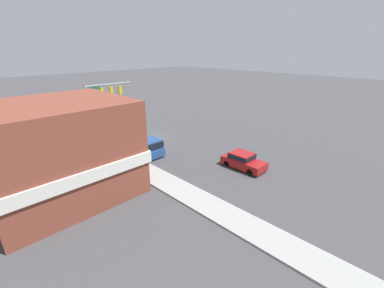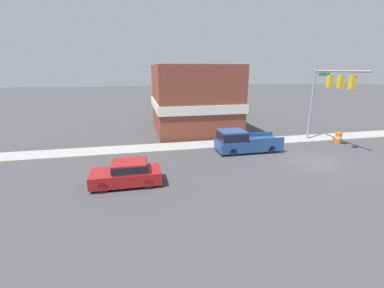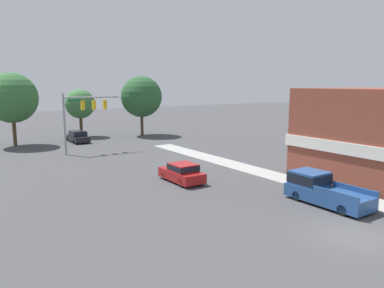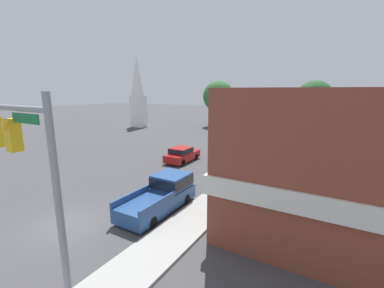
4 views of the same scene
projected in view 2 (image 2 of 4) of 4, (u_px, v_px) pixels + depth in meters
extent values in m
plane|color=#424244|center=(311.00, 160.00, 20.17)|extent=(200.00, 200.00, 0.00)
cube|color=#9E9E99|center=(274.00, 141.00, 25.50)|extent=(2.40, 60.00, 0.14)
cylinder|color=gray|center=(311.00, 104.00, 25.08)|extent=(0.22, 0.22, 7.24)
cylinder|color=gray|center=(340.00, 71.00, 21.33)|extent=(6.14, 0.18, 0.18)
cube|color=gold|center=(330.00, 81.00, 22.54)|extent=(0.36, 0.36, 1.05)
sphere|color=yellow|center=(332.00, 78.00, 22.49)|extent=(0.22, 0.22, 0.22)
cube|color=gold|center=(340.00, 82.00, 21.38)|extent=(0.36, 0.36, 1.05)
sphere|color=yellow|center=(343.00, 78.00, 21.33)|extent=(0.22, 0.22, 0.22)
cube|color=gold|center=(352.00, 83.00, 20.22)|extent=(0.36, 0.36, 1.05)
sphere|color=yellow|center=(355.00, 79.00, 20.18)|extent=(0.22, 0.22, 0.22)
cube|color=#196B38|center=(324.00, 74.00, 23.16)|extent=(1.40, 0.04, 0.30)
cylinder|color=black|center=(103.00, 188.00, 14.78)|extent=(0.22, 0.66, 0.66)
cylinder|color=black|center=(106.00, 176.00, 16.37)|extent=(0.22, 0.66, 0.66)
cylinder|color=black|center=(149.00, 184.00, 15.30)|extent=(0.22, 0.66, 0.66)
cylinder|color=black|center=(147.00, 173.00, 16.90)|extent=(0.22, 0.66, 0.66)
cube|color=maroon|center=(126.00, 176.00, 15.78)|extent=(1.92, 4.22, 0.75)
cube|color=maroon|center=(130.00, 166.00, 15.64)|extent=(1.77, 2.03, 0.59)
cube|color=black|center=(130.00, 166.00, 15.64)|extent=(1.79, 2.11, 0.41)
cylinder|color=black|center=(233.00, 152.00, 21.09)|extent=(0.22, 0.66, 0.66)
cylinder|color=black|center=(226.00, 146.00, 22.87)|extent=(0.22, 0.66, 0.66)
cylinder|color=black|center=(272.00, 150.00, 21.78)|extent=(0.22, 0.66, 0.66)
cylinder|color=black|center=(261.00, 144.00, 23.56)|extent=(0.22, 0.66, 0.66)
cube|color=navy|center=(248.00, 145.00, 22.25)|extent=(2.12, 5.54, 0.85)
cube|color=navy|center=(232.00, 136.00, 21.69)|extent=(2.01, 2.11, 0.91)
cube|color=black|center=(232.00, 136.00, 21.69)|extent=(2.03, 2.19, 0.64)
cube|color=navy|center=(267.00, 140.00, 21.38)|extent=(0.12, 3.14, 0.35)
cube|color=navy|center=(256.00, 134.00, 23.26)|extent=(0.12, 3.14, 0.35)
cylinder|color=orange|center=(338.00, 138.00, 24.84)|extent=(0.58, 0.58, 1.03)
cylinder|color=white|center=(338.00, 137.00, 24.83)|extent=(0.59, 0.59, 0.19)
cube|color=brown|center=(194.00, 98.00, 29.40)|extent=(9.98, 8.77, 7.37)
cube|color=silver|center=(194.00, 104.00, 29.57)|extent=(10.28, 9.07, 0.90)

